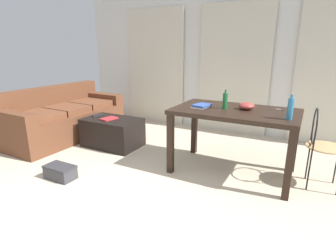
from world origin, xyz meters
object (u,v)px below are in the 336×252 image
(wire_chair, at_px, (321,139))
(scissors, at_px, (281,110))
(coffee_table, at_px, (113,132))
(tv_remote_primary, at_px, (98,115))
(shoebox, at_px, (60,172))
(craft_table, at_px, (235,118))
(bottle_far, at_px, (225,101))
(bowl, at_px, (246,106))
(magazine, at_px, (109,119))
(bottle_near, at_px, (290,109))
(book_stack, at_px, (201,106))
(couch, at_px, (64,118))

(wire_chair, relative_size, scissors, 8.37)
(coffee_table, xyz_separation_m, wire_chair, (2.78, 0.06, 0.33))
(tv_remote_primary, height_order, shoebox, tv_remote_primary)
(craft_table, height_order, bottle_far, bottle_far)
(coffee_table, xyz_separation_m, scissors, (2.35, 0.19, 0.57))
(wire_chair, xyz_separation_m, bowl, (-0.80, -0.03, 0.29))
(magazine, bearing_deg, tv_remote_primary, 176.26)
(bottle_near, relative_size, shoebox, 0.70)
(bottle_far, distance_m, scissors, 0.65)
(bowl, xyz_separation_m, book_stack, (-0.50, -0.15, -0.02))
(book_stack, distance_m, scissors, 0.91)
(bottle_near, relative_size, tv_remote_primary, 1.38)
(bottle_far, xyz_separation_m, scissors, (0.60, 0.23, -0.09))
(couch, distance_m, wire_chair, 3.80)
(tv_remote_primary, bearing_deg, bottle_far, 17.70)
(craft_table, xyz_separation_m, magazine, (-1.90, -0.00, -0.24))
(craft_table, height_order, bottle_near, bottle_near)
(coffee_table, height_order, book_stack, book_stack)
(tv_remote_primary, bearing_deg, magazine, 5.55)
(bottle_far, height_order, magazine, bottle_far)
(bottle_far, height_order, bowl, bottle_far)
(bottle_far, height_order, shoebox, bottle_far)
(couch, height_order, shoebox, couch)
(coffee_table, relative_size, wire_chair, 0.98)
(tv_remote_primary, xyz_separation_m, magazine, (0.29, -0.07, -0.00))
(bottle_near, height_order, magazine, bottle_near)
(bowl, height_order, magazine, bowl)
(tv_remote_primary, bearing_deg, bottle_near, 14.38)
(bottle_near, distance_m, tv_remote_primary, 2.83)
(craft_table, xyz_separation_m, bottle_near, (0.59, -0.20, 0.21))
(book_stack, bearing_deg, bowl, 16.93)
(coffee_table, relative_size, book_stack, 3.50)
(tv_remote_primary, bearing_deg, craft_table, 18.13)
(couch, relative_size, scissors, 19.10)
(couch, bearing_deg, coffee_table, 2.01)
(wire_chair, xyz_separation_m, tv_remote_primary, (-3.09, -0.02, -0.10))
(couch, height_order, coffee_table, couch)
(bottle_near, distance_m, book_stack, 0.99)
(couch, distance_m, tv_remote_primary, 0.72)
(craft_table, distance_m, bowl, 0.19)
(magazine, distance_m, shoebox, 1.20)
(wire_chair, distance_m, scissors, 0.51)
(magazine, bearing_deg, bottle_near, 6.13)
(couch, height_order, tv_remote_primary, couch)
(bottle_near, bearing_deg, wire_chair, 42.93)
(couch, height_order, scissors, couch)
(bottle_far, relative_size, magazine, 0.92)
(coffee_table, height_order, craft_table, craft_table)
(bowl, bearing_deg, magazine, -178.09)
(craft_table, bearing_deg, coffee_table, 179.02)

